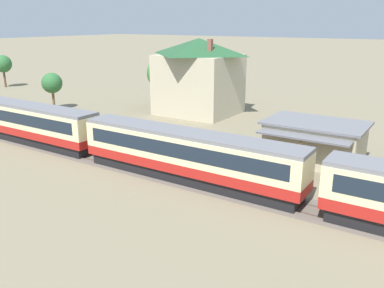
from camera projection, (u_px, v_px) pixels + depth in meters
The scene contains 7 objects.
passenger_train at pixel (190, 154), 31.94m from camera, with size 101.82×2.88×4.06m.
railway_track at pixel (182, 179), 32.97m from camera, with size 136.67×3.60×0.04m.
station_building at pixel (314, 141), 36.68m from camera, with size 8.76×7.19×3.67m.
station_house_dark_green_roof at pixel (199, 75), 55.16m from camera, with size 10.70×9.61×10.14m.
yard_tree_0 at pixel (3, 64), 77.82m from camera, with size 3.31×3.31×6.12m.
yard_tree_1 at pixel (52, 83), 57.89m from camera, with size 2.90×2.90×5.29m.
yard_tree_2 at pixel (163, 73), 60.34m from camera, with size 4.90×4.90×7.33m.
Camera 1 is at (-2.10, -23.40, 12.24)m, focal length 38.00 mm.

